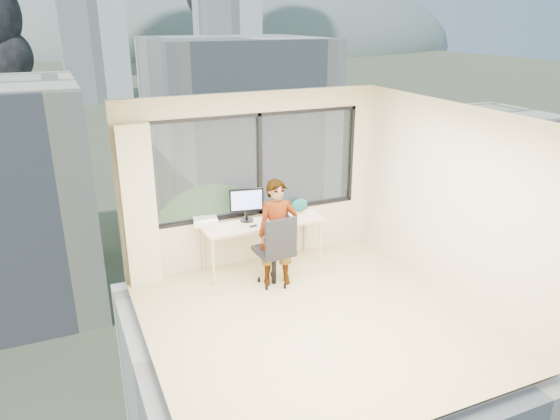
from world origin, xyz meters
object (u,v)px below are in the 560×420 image
game_console (206,221)px  laptop (281,213)px  chair (274,249)px  monitor (247,205)px  person (278,233)px  desk (262,244)px  handbag (300,205)px

game_console → laptop: 1.12m
chair → game_console: 1.11m
laptop → monitor: bearing=163.6°
chair → monitor: monitor is taller
chair → person: size_ratio=0.70×
desk → monitor: size_ratio=3.55×
game_console → handbag: handbag is taller
chair → person: person is taller
person → monitor: 0.73m
person → monitor: bearing=121.4°
monitor → laptop: (0.49, -0.15, -0.15)m
game_console → person: bearing=-34.3°
desk → laptop: 0.56m
chair → monitor: size_ratio=2.14×
chair → monitor: (-0.15, 0.66, 0.46)m
desk → person: 0.67m
game_console → laptop: laptop is taller
desk → person: (0.01, -0.55, 0.39)m
game_console → handbag: 1.50m
desk → handbag: 0.86m
chair → monitor: bearing=99.8°
chair → game_console: chair is taller
desk → monitor: (-0.20, 0.11, 0.63)m
desk → game_console: 0.93m
chair → person: 0.24m
desk → person: bearing=-88.7°
laptop → person: bearing=-117.9°
chair → laptop: size_ratio=3.19×
handbag → chair: bearing=-146.0°
person → game_console: bearing=149.9°
person → desk: bearing=104.9°
game_console → handbag: (1.50, -0.06, 0.06)m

